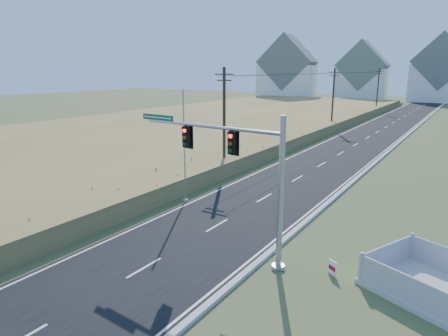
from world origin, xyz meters
TOP-DOWN VIEW (x-y plane):
  - ground at (0.00, 0.00)m, footprint 260.00×260.00m
  - road at (0.00, 50.00)m, footprint 8.00×180.00m
  - curb at (4.15, 50.00)m, footprint 0.30×180.00m
  - reed_marsh at (-24.00, 40.00)m, footprint 38.00×110.00m
  - utility_pole_near at (-6.50, 15.00)m, footprint 1.80×0.26m
  - utility_pole_mid at (-6.50, 45.00)m, footprint 1.80×0.26m
  - utility_pole_far at (-6.50, 75.00)m, footprint 1.80×0.26m
  - condo_nw at (-38.00, 100.00)m, footprint 17.69×13.38m
  - condo_nnw at (-18.00, 108.00)m, footprint 14.93×11.17m
  - condo_n at (2.00, 112.00)m, footprint 15.27×10.20m
  - traffic_signal_mast at (3.27, 1.39)m, footprint 8.73×0.94m
  - fence_enclosure at (11.79, 2.55)m, footprint 6.86×5.92m
  - open_sign at (7.37, 2.00)m, footprint 0.47×0.35m
  - flagpole at (-4.30, 6.60)m, footprint 0.34×0.34m

SIDE VIEW (x-z plane):
  - ground at x=0.00m, z-range 0.00..0.00m
  - road at x=0.00m, z-range 0.00..0.06m
  - curb at x=4.15m, z-range 0.00..0.18m
  - fence_enclosure at x=11.79m, z-range -0.39..0.92m
  - open_sign at x=7.37m, z-range 0.02..0.69m
  - reed_marsh at x=-24.00m, z-range 0.00..1.30m
  - flagpole at x=-4.30m, z-range -0.76..6.81m
  - traffic_signal_mast at x=3.27m, z-range 0.82..7.78m
  - utility_pole_near at x=-6.50m, z-range 0.18..9.18m
  - utility_pole_mid at x=-6.50m, z-range 0.18..9.18m
  - utility_pole_far at x=-6.50m, z-range 0.18..9.18m
  - condo_nnw at x=-18.00m, z-range -1.58..15.45m
  - condo_n at x=2.00m, z-range -1.66..16.88m
  - condo_nw at x=-38.00m, z-range -1.82..17.23m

